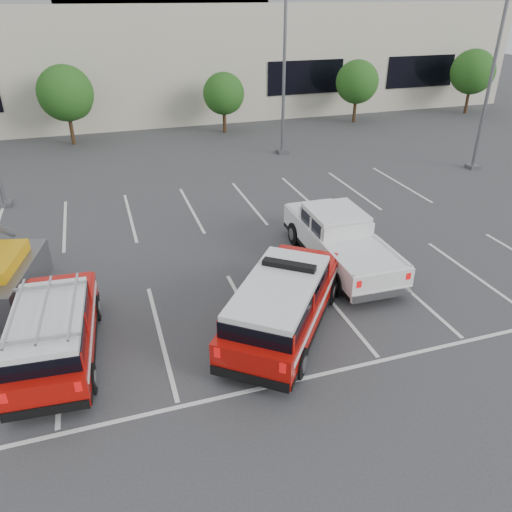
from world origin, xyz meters
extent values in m
plane|color=#363638|center=(0.00, 0.00, 0.00)|extent=(120.00, 120.00, 0.00)
cube|color=silver|center=(0.00, 4.50, 0.01)|extent=(23.00, 15.00, 0.01)
cube|color=#BAB19D|center=(0.00, 32.00, 4.00)|extent=(60.00, 15.00, 8.00)
cylinder|color=#3F2B19|center=(-5.00, 22.00, 0.92)|extent=(0.24, 0.24, 1.84)
sphere|color=#1A4412|center=(-5.00, 22.00, 3.16)|extent=(3.37, 3.37, 3.37)
sphere|color=#1A4412|center=(-4.60, 22.20, 2.65)|extent=(2.24, 2.24, 2.24)
cylinder|color=#3F2B19|center=(5.00, 22.00, 0.76)|extent=(0.24, 0.24, 1.51)
sphere|color=#1A4412|center=(5.00, 22.00, 2.60)|extent=(2.77, 2.77, 2.77)
sphere|color=#1A4412|center=(5.40, 22.20, 2.18)|extent=(1.85, 1.85, 1.85)
cylinder|color=#3F2B19|center=(15.00, 22.00, 0.84)|extent=(0.24, 0.24, 1.67)
sphere|color=#1A4412|center=(15.00, 22.00, 2.88)|extent=(3.07, 3.07, 3.07)
sphere|color=#1A4412|center=(15.40, 22.20, 2.42)|extent=(2.05, 2.05, 2.05)
cylinder|color=#3F2B19|center=(25.00, 22.00, 0.92)|extent=(0.24, 0.24, 1.84)
sphere|color=#1A4412|center=(25.00, 22.00, 3.16)|extent=(3.37, 3.37, 3.37)
sphere|color=#1A4412|center=(25.40, 22.20, 2.65)|extent=(2.24, 2.24, 2.24)
cube|color=#59595E|center=(-8.00, 12.00, 0.10)|extent=(0.60, 0.60, 0.20)
cube|color=#59595E|center=(7.00, 16.00, 0.10)|extent=(0.60, 0.60, 0.20)
cylinder|color=#59595E|center=(7.00, 16.00, 5.00)|extent=(0.18, 0.18, 10.00)
cube|color=#59595E|center=(16.00, 10.00, 0.10)|extent=(0.60, 0.60, 0.20)
cylinder|color=#59595E|center=(16.00, 10.00, 5.00)|extent=(0.18, 0.18, 10.00)
cube|color=#A40D07|center=(0.76, -0.69, 0.78)|extent=(5.08, 5.72, 0.86)
cube|color=black|center=(0.44, -1.10, 1.44)|extent=(3.95, 4.32, 0.45)
cube|color=silver|center=(0.44, -1.10, 1.74)|extent=(3.87, 4.23, 0.16)
cube|color=black|center=(0.98, -0.40, 1.91)|extent=(1.38, 1.16, 0.15)
cube|color=silver|center=(4.05, 2.38, 0.79)|extent=(2.20, 6.06, 0.87)
cube|color=black|center=(4.06, 2.92, 1.45)|extent=(1.95, 2.17, 0.46)
cube|color=silver|center=(4.06, 2.92, 1.76)|extent=(1.91, 2.12, 0.17)
cube|color=#A40D07|center=(-5.39, -0.04, 0.73)|extent=(2.28, 5.02, 0.81)
cube|color=black|center=(-5.43, -0.52, 1.34)|extent=(2.01, 3.48, 0.42)
cube|color=silver|center=(-5.43, -0.52, 1.63)|extent=(1.97, 3.41, 0.15)
cube|color=#A5A5A8|center=(-5.43, -0.52, 1.90)|extent=(2.04, 3.15, 0.06)
camera|label=1|loc=(-3.65, -11.69, 8.66)|focal=35.00mm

